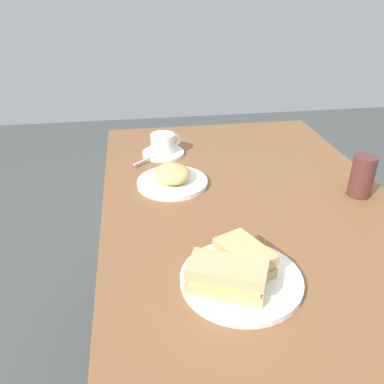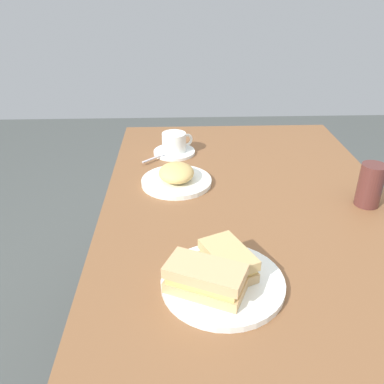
{
  "view_description": "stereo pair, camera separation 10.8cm",
  "coord_description": "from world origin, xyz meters",
  "px_view_note": "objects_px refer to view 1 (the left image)",
  "views": [
    {
      "loc": [
        -0.91,
        0.3,
        1.28
      ],
      "look_at": [
        0.03,
        0.16,
        0.76
      ],
      "focal_mm": 37.71,
      "sensor_mm": 36.0,
      "label": 1
    },
    {
      "loc": [
        -0.92,
        0.2,
        1.28
      ],
      "look_at": [
        0.03,
        0.16,
        0.76
      ],
      "focal_mm": 37.71,
      "sensor_mm": 36.0,
      "label": 2
    }
  ],
  "objects_px": {
    "sandwich_front": "(244,257)",
    "spoon": "(148,158)",
    "coffee_cup": "(163,142)",
    "drinking_glass": "(363,177)",
    "sandwich_plate": "(241,279)",
    "dining_table": "(250,229)",
    "sandwich_back": "(227,277)",
    "coffee_saucer": "(163,153)",
    "side_plate": "(172,182)"
  },
  "relations": [
    {
      "from": "dining_table",
      "to": "side_plate",
      "type": "relative_size",
      "value": 6.21
    },
    {
      "from": "coffee_saucer",
      "to": "spoon",
      "type": "xyz_separation_m",
      "value": [
        -0.05,
        0.05,
        0.01
      ]
    },
    {
      "from": "sandwich_plate",
      "to": "coffee_saucer",
      "type": "bearing_deg",
      "value": 8.18
    },
    {
      "from": "sandwich_plate",
      "to": "drinking_glass",
      "type": "xyz_separation_m",
      "value": [
        0.3,
        -0.42,
        0.05
      ]
    },
    {
      "from": "sandwich_front",
      "to": "coffee_cup",
      "type": "bearing_deg",
      "value": 9.42
    },
    {
      "from": "side_plate",
      "to": "drinking_glass",
      "type": "height_order",
      "value": "drinking_glass"
    },
    {
      "from": "drinking_glass",
      "to": "dining_table",
      "type": "bearing_deg",
      "value": 89.41
    },
    {
      "from": "sandwich_plate",
      "to": "coffee_cup",
      "type": "relative_size",
      "value": 2.31
    },
    {
      "from": "sandwich_plate",
      "to": "side_plate",
      "type": "distance_m",
      "value": 0.45
    },
    {
      "from": "coffee_cup",
      "to": "sandwich_plate",
      "type": "bearing_deg",
      "value": -171.97
    },
    {
      "from": "dining_table",
      "to": "coffee_cup",
      "type": "distance_m",
      "value": 0.44
    },
    {
      "from": "sandwich_front",
      "to": "coffee_saucer",
      "type": "height_order",
      "value": "sandwich_front"
    },
    {
      "from": "sandwich_front",
      "to": "drinking_glass",
      "type": "xyz_separation_m",
      "value": [
        0.27,
        -0.41,
        0.02
      ]
    },
    {
      "from": "spoon",
      "to": "coffee_cup",
      "type": "bearing_deg",
      "value": -46.45
    },
    {
      "from": "sandwich_plate",
      "to": "spoon",
      "type": "relative_size",
      "value": 3.11
    },
    {
      "from": "sandwich_front",
      "to": "coffee_cup",
      "type": "distance_m",
      "value": 0.65
    },
    {
      "from": "sandwich_front",
      "to": "spoon",
      "type": "bearing_deg",
      "value": 15.42
    },
    {
      "from": "coffee_cup",
      "to": "spoon",
      "type": "xyz_separation_m",
      "value": [
        -0.05,
        0.06,
        -0.03
      ]
    },
    {
      "from": "dining_table",
      "to": "spoon",
      "type": "height_order",
      "value": "spoon"
    },
    {
      "from": "sandwich_front",
      "to": "coffee_cup",
      "type": "xyz_separation_m",
      "value": [
        0.64,
        0.11,
        0.0
      ]
    },
    {
      "from": "coffee_saucer",
      "to": "coffee_cup",
      "type": "height_order",
      "value": "coffee_cup"
    },
    {
      "from": "side_plate",
      "to": "sandwich_front",
      "type": "bearing_deg",
      "value": -166.27
    },
    {
      "from": "side_plate",
      "to": "sandwich_back",
      "type": "bearing_deg",
      "value": -173.66
    },
    {
      "from": "coffee_saucer",
      "to": "side_plate",
      "type": "distance_m",
      "value": 0.23
    },
    {
      "from": "sandwich_plate",
      "to": "spoon",
      "type": "xyz_separation_m",
      "value": [
        0.62,
        0.15,
        0.01
      ]
    },
    {
      "from": "coffee_saucer",
      "to": "sandwich_plate",
      "type": "bearing_deg",
      "value": -171.82
    },
    {
      "from": "sandwich_plate",
      "to": "sandwich_front",
      "type": "bearing_deg",
      "value": -23.35
    },
    {
      "from": "sandwich_front",
      "to": "dining_table",
      "type": "bearing_deg",
      "value": -19.86
    },
    {
      "from": "sandwich_back",
      "to": "spoon",
      "type": "xyz_separation_m",
      "value": [
        0.65,
        0.11,
        -0.03
      ]
    },
    {
      "from": "dining_table",
      "to": "drinking_glass",
      "type": "xyz_separation_m",
      "value": [
        -0.0,
        -0.31,
        0.14
      ]
    },
    {
      "from": "spoon",
      "to": "drinking_glass",
      "type": "relative_size",
      "value": 0.68
    },
    {
      "from": "side_plate",
      "to": "coffee_cup",
      "type": "bearing_deg",
      "value": 1.27
    },
    {
      "from": "sandwich_plate",
      "to": "coffee_cup",
      "type": "bearing_deg",
      "value": 8.03
    },
    {
      "from": "sandwich_back",
      "to": "coffee_saucer",
      "type": "relative_size",
      "value": 1.16
    },
    {
      "from": "coffee_saucer",
      "to": "side_plate",
      "type": "height_order",
      "value": "side_plate"
    },
    {
      "from": "dining_table",
      "to": "spoon",
      "type": "distance_m",
      "value": 0.42
    },
    {
      "from": "coffee_cup",
      "to": "drinking_glass",
      "type": "height_order",
      "value": "drinking_glass"
    },
    {
      "from": "dining_table",
      "to": "spoon",
      "type": "relative_size",
      "value": 16.21
    },
    {
      "from": "dining_table",
      "to": "coffee_saucer",
      "type": "distance_m",
      "value": 0.43
    },
    {
      "from": "dining_table",
      "to": "coffee_saucer",
      "type": "height_order",
      "value": "coffee_saucer"
    },
    {
      "from": "dining_table",
      "to": "sandwich_front",
      "type": "distance_m",
      "value": 0.32
    },
    {
      "from": "sandwich_back",
      "to": "sandwich_front",
      "type": "bearing_deg",
      "value": -41.23
    },
    {
      "from": "sandwich_front",
      "to": "sandwich_back",
      "type": "xyz_separation_m",
      "value": [
        -0.06,
        0.05,
        0.0
      ]
    },
    {
      "from": "sandwich_plate",
      "to": "drinking_glass",
      "type": "distance_m",
      "value": 0.52
    },
    {
      "from": "sandwich_plate",
      "to": "side_plate",
      "type": "xyz_separation_m",
      "value": [
        0.44,
        0.09,
        0.0
      ]
    },
    {
      "from": "dining_table",
      "to": "sandwich_plate",
      "type": "distance_m",
      "value": 0.34
    },
    {
      "from": "sandwich_back",
      "to": "coffee_cup",
      "type": "xyz_separation_m",
      "value": [
        0.7,
        0.06,
        0.0
      ]
    },
    {
      "from": "side_plate",
      "to": "spoon",
      "type": "bearing_deg",
      "value": 19.36
    },
    {
      "from": "dining_table",
      "to": "sandwich_back",
      "type": "distance_m",
      "value": 0.39
    },
    {
      "from": "coffee_saucer",
      "to": "sandwich_back",
      "type": "bearing_deg",
      "value": -175.16
    }
  ]
}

